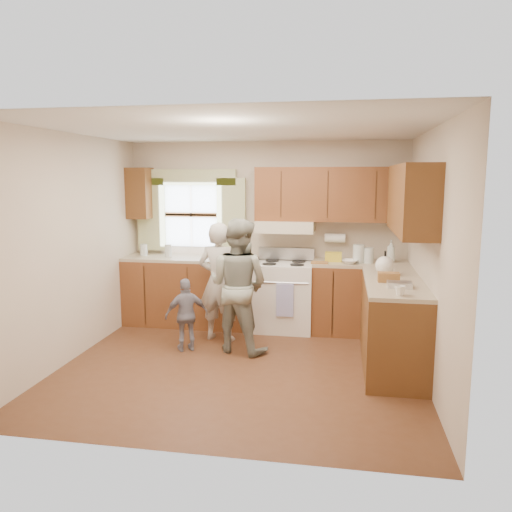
% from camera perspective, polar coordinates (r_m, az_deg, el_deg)
% --- Properties ---
extents(room, '(3.80, 3.80, 3.80)m').
position_cam_1_polar(room, '(5.19, -1.85, 0.44)').
color(room, '#4F2C18').
rests_on(room, ground).
extents(kitchen_fixtures, '(3.80, 2.25, 2.15)m').
position_cam_1_polar(kitchen_fixtures, '(6.23, 5.75, -2.00)').
color(kitchen_fixtures, '#4A250F').
rests_on(kitchen_fixtures, ground).
extents(stove, '(0.76, 0.67, 1.07)m').
position_cam_1_polar(stove, '(6.69, 3.23, -4.47)').
color(stove, silver).
rests_on(stove, ground).
extents(woman_left, '(0.59, 0.44, 1.48)m').
position_cam_1_polar(woman_left, '(6.19, -4.22, -2.96)').
color(woman_left, beige).
rests_on(woman_left, ground).
extents(woman_right, '(0.90, 0.80, 1.56)m').
position_cam_1_polar(woman_right, '(5.80, -2.06, -3.38)').
color(woman_right, '#293F33').
rests_on(woman_right, ground).
extents(child, '(0.54, 0.43, 0.86)m').
position_cam_1_polar(child, '(5.92, -7.94, -6.67)').
color(child, gray).
rests_on(child, ground).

